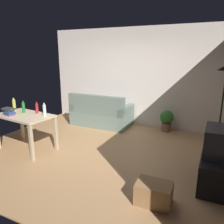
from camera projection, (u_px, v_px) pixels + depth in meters
The scene contains 14 objects.
ground_plane at pixel (97, 152), 4.70m from camera, with size 5.20×4.40×0.02m, color tan.
wall_rear at pixel (135, 77), 6.27m from camera, with size 5.20×0.10×2.70m, color silver.
couch at pixel (101, 115), 6.33m from camera, with size 1.67×0.84×0.92m.
tv_stand at pixel (215, 169), 3.49m from camera, with size 0.44×1.10×0.48m.
tv at pixel (219, 142), 3.38m from camera, with size 0.41×0.60×0.44m.
torchiere_lamp at pixel (224, 87), 4.00m from camera, with size 0.32×0.32×1.81m.
desk at pixel (25, 120), 4.67m from camera, with size 1.27×0.83×0.76m.
potted_plant at pixel (167, 119), 5.84m from camera, with size 0.36×0.36×0.57m.
storage_box at pixel (154, 193), 3.03m from camera, with size 0.48×0.34×0.30m, color olive.
bottle_squat at pixel (14, 105), 4.93m from camera, with size 0.07×0.07×0.29m.
bottle_green at pixel (24, 108), 4.77m from camera, with size 0.07×0.07×0.26m.
bottle_red at pixel (37, 108), 4.72m from camera, with size 0.06×0.06×0.25m.
bottle_clear at pixel (45, 110), 4.52m from camera, with size 0.06×0.06×0.27m.
book_stack at pixel (9, 111), 4.60m from camera, with size 0.27×0.19×0.15m.
Camera 1 is at (2.15, -3.77, 1.99)m, focal length 35.67 mm.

